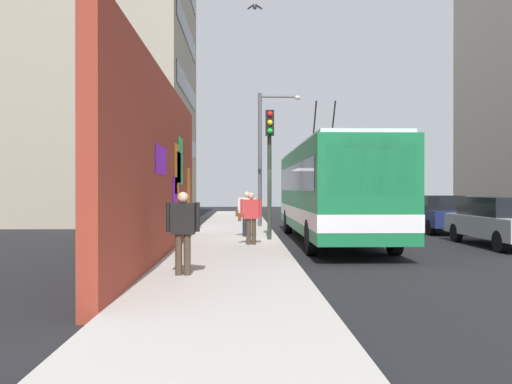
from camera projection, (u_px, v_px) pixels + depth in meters
name	position (u px, v px, depth m)	size (l,w,h in m)	color
ground_plane	(280.00, 243.00, 18.33)	(80.00, 80.00, 0.00)	black
sidewalk_slab	(232.00, 241.00, 18.29)	(48.00, 3.20, 0.15)	#ADA8A0
graffiti_wall	(162.00, 169.00, 14.08)	(13.66, 0.32, 4.69)	maroon
building_far_left	(104.00, 79.00, 31.05)	(12.28, 9.59, 16.39)	#9E937F
city_bus	(331.00, 189.00, 18.73)	(11.75, 2.60, 5.09)	#19723F
parked_car_silver	(501.00, 220.00, 17.28)	(4.87, 1.85, 1.58)	#B7B7BC
parked_car_navy	(435.00, 213.00, 23.22)	(4.86, 1.75, 1.58)	navy
pedestrian_near_wall	(183.00, 227.00, 10.54)	(0.22, 0.66, 1.62)	#3F3326
pedestrian_at_curb	(251.00, 214.00, 16.44)	(0.22, 0.72, 1.58)	#3F3326
pedestrian_midblock	(246.00, 211.00, 19.31)	(0.22, 0.73, 1.59)	#1E1E2D
traffic_light	(270.00, 153.00, 18.05)	(0.49, 0.28, 4.33)	#2D382D
street_lamp	(265.00, 149.00, 24.76)	(0.44, 1.95, 6.08)	#4C4C51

